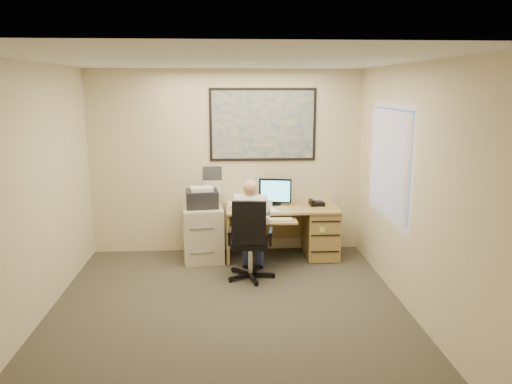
{
  "coord_description": "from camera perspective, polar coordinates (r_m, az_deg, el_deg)",
  "views": [
    {
      "loc": [
        -0.02,
        -5.06,
        2.45
      ],
      "look_at": [
        0.38,
        1.3,
        1.1
      ],
      "focal_mm": 35.0,
      "sensor_mm": 36.0,
      "label": 1
    }
  ],
  "objects": [
    {
      "name": "room_shell",
      "position": [
        5.18,
        -3.31,
        -0.29
      ],
      "size": [
        4.0,
        4.5,
        2.7
      ],
      "color": "#3C382E",
      "rests_on": "ground"
    },
    {
      "name": "person",
      "position": [
        6.44,
        -0.67,
        -4.29
      ],
      "size": [
        0.63,
        0.81,
        1.29
      ],
      "primitive_type": null,
      "rotation": [
        0.0,
        0.0,
        -0.16
      ],
      "color": "silver",
      "rests_on": "office_chair"
    },
    {
      "name": "world_map",
      "position": [
        7.33,
        0.79,
        7.69
      ],
      "size": [
        1.56,
        0.03,
        1.06
      ],
      "primitive_type": "cube",
      "color": "#1E4C93",
      "rests_on": "room_shell"
    },
    {
      "name": "office_chair",
      "position": [
        6.47,
        -0.57,
        -7.3
      ],
      "size": [
        0.71,
        0.71,
        1.08
      ],
      "rotation": [
        0.0,
        0.0,
        -0.12
      ],
      "color": "black",
      "rests_on": "ground"
    },
    {
      "name": "wall_calendar",
      "position": [
        7.43,
        -5.01,
        1.32
      ],
      "size": [
        0.28,
        0.01,
        0.42
      ],
      "primitive_type": "cube",
      "color": "white",
      "rests_on": "room_shell"
    },
    {
      "name": "desk",
      "position": [
        7.33,
        5.5,
        -3.96
      ],
      "size": [
        1.6,
        0.97,
        1.13
      ],
      "color": "tan",
      "rests_on": "ground"
    },
    {
      "name": "filing_cabinet",
      "position": [
        7.2,
        -6.1,
        -4.15
      ],
      "size": [
        0.62,
        0.72,
        1.06
      ],
      "rotation": [
        0.0,
        0.0,
        0.11
      ],
      "color": "beige",
      "rests_on": "ground"
    },
    {
      "name": "window_blinds",
      "position": [
        6.26,
        15.01,
        3.31
      ],
      "size": [
        0.06,
        1.4,
        1.3
      ],
      "primitive_type": null,
      "color": "beige",
      "rests_on": "room_shell"
    }
  ]
}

